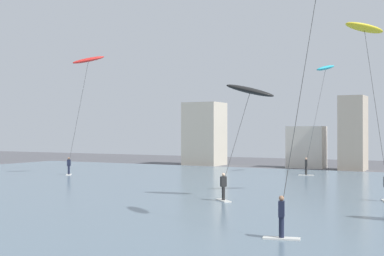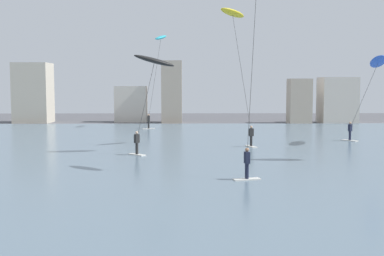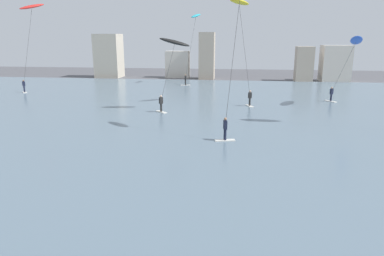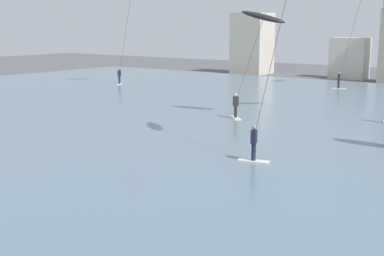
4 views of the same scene
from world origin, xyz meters
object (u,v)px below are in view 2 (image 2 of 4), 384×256
(kitesurfer_blue, at_px, (375,68))
(kitesurfer_cyan, at_px, (160,47))
(kitesurfer_yellow, at_px, (235,30))
(kitesurfer_lime, at_px, (255,9))
(kitesurfer_black, at_px, (152,70))

(kitesurfer_blue, bearing_deg, kitesurfer_cyan, 139.41)
(kitesurfer_yellow, bearing_deg, kitesurfer_cyan, 112.37)
(kitesurfer_cyan, distance_m, kitesurfer_yellow, 17.78)
(kitesurfer_lime, height_order, kitesurfer_black, kitesurfer_lime)
(kitesurfer_cyan, xyz_separation_m, kitesurfer_lime, (6.63, -28.32, -0.15))
(kitesurfer_lime, height_order, kitesurfer_blue, kitesurfer_lime)
(kitesurfer_cyan, relative_size, kitesurfer_yellow, 0.98)
(kitesurfer_yellow, height_order, kitesurfer_black, kitesurfer_yellow)
(kitesurfer_cyan, distance_m, kitesurfer_lime, 29.08)
(kitesurfer_lime, xyz_separation_m, kitesurfer_yellow, (0.14, 11.87, 0.21))
(kitesurfer_lime, distance_m, kitesurfer_black, 10.36)
(kitesurfer_lime, bearing_deg, kitesurfer_cyan, 103.18)
(kitesurfer_lime, distance_m, kitesurfer_blue, 17.42)
(kitesurfer_blue, height_order, kitesurfer_yellow, kitesurfer_yellow)
(kitesurfer_yellow, bearing_deg, kitesurfer_lime, -90.67)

